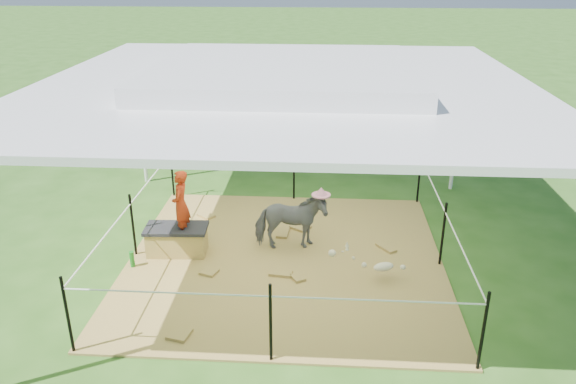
# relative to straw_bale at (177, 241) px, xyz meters

# --- Properties ---
(ground) EXTENTS (90.00, 90.00, 0.00)m
(ground) POSITION_rel_straw_bale_xyz_m (1.63, -0.08, -0.22)
(ground) COLOR #2D5919
(ground) RESTS_ON ground
(hay_patch) EXTENTS (4.60, 4.60, 0.03)m
(hay_patch) POSITION_rel_straw_bale_xyz_m (1.63, -0.08, -0.21)
(hay_patch) COLOR brown
(hay_patch) RESTS_ON ground
(canopy_tent) EXTENTS (6.30, 6.30, 2.90)m
(canopy_tent) POSITION_rel_straw_bale_xyz_m (1.63, -0.08, 2.47)
(canopy_tent) COLOR silver
(canopy_tent) RESTS_ON ground
(rope_fence) EXTENTS (4.54, 4.54, 1.00)m
(rope_fence) POSITION_rel_straw_bale_xyz_m (1.63, -0.08, 0.42)
(rope_fence) COLOR black
(rope_fence) RESTS_ON ground
(straw_bale) EXTENTS (0.88, 0.47, 0.38)m
(straw_bale) POSITION_rel_straw_bale_xyz_m (0.00, 0.00, 0.00)
(straw_bale) COLOR olive
(straw_bale) RESTS_ON hay_patch
(dark_cloth) EXTENTS (0.94, 0.52, 0.05)m
(dark_cloth) POSITION_rel_straw_bale_xyz_m (-0.00, 0.00, 0.22)
(dark_cloth) COLOR black
(dark_cloth) RESTS_ON straw_bale
(woman) EXTENTS (0.27, 0.39, 1.03)m
(woman) POSITION_rel_straw_bale_xyz_m (0.10, -0.00, 0.71)
(woman) COLOR #B22C11
(woman) RESTS_ON straw_bale
(green_bottle) EXTENTS (0.07, 0.07, 0.24)m
(green_bottle) POSITION_rel_straw_bale_xyz_m (-0.55, -0.45, -0.07)
(green_bottle) COLOR #1A761D
(green_bottle) RESTS_ON hay_patch
(pony) EXTENTS (1.13, 0.63, 0.90)m
(pony) POSITION_rel_straw_bale_xyz_m (1.69, 0.25, 0.26)
(pony) COLOR #515257
(pony) RESTS_ON hay_patch
(pink_hat) EXTENTS (0.28, 0.28, 0.13)m
(pink_hat) POSITION_rel_straw_bale_xyz_m (1.69, 0.25, 0.77)
(pink_hat) COLOR pink
(pink_hat) RESTS_ON pony
(foal) EXTENTS (0.96, 0.74, 0.47)m
(foal) POSITION_rel_straw_bale_xyz_m (3.01, -0.58, 0.05)
(foal) COLOR beige
(foal) RESTS_ON hay_patch
(trash_barrel) EXTENTS (0.65, 0.65, 0.98)m
(trash_barrel) POSITION_rel_straw_bale_xyz_m (5.08, 5.52, 0.27)
(trash_barrel) COLOR blue
(trash_barrel) RESTS_ON ground
(picnic_table_near) EXTENTS (2.29, 2.05, 0.78)m
(picnic_table_near) POSITION_rel_straw_bale_xyz_m (3.35, 7.65, 0.17)
(picnic_table_near) COLOR brown
(picnic_table_near) RESTS_ON ground
(picnic_table_far) EXTENTS (2.03, 1.59, 0.77)m
(picnic_table_far) POSITION_rel_straw_bale_xyz_m (6.72, 9.47, 0.17)
(picnic_table_far) COLOR brown
(picnic_table_far) RESTS_ON ground
(distant_person) EXTENTS (0.58, 0.49, 1.07)m
(distant_person) POSITION_rel_straw_bale_xyz_m (4.47, 7.08, 0.32)
(distant_person) COLOR #326CBD
(distant_person) RESTS_ON ground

